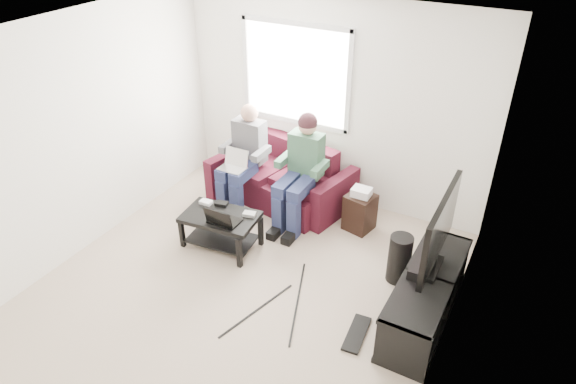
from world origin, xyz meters
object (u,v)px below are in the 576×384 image
(tv_stand, at_px, (425,299))
(end_table, at_px, (360,211))
(sofa, at_px, (283,181))
(coffee_table, at_px, (221,223))
(subwoofer, at_px, (399,259))
(tv, at_px, (440,230))

(tv_stand, distance_m, end_table, 1.56)
(end_table, bearing_deg, sofa, 174.32)
(tv_stand, bearing_deg, coffee_table, 179.48)
(tv_stand, relative_size, subwoofer, 2.83)
(coffee_table, relative_size, tv, 0.82)
(coffee_table, bearing_deg, tv_stand, -0.52)
(coffee_table, bearing_deg, subwoofer, 11.24)
(tv_stand, height_order, tv, tv)
(sofa, height_order, end_table, sofa)
(sofa, xyz_separation_m, subwoofer, (1.84, -0.80, -0.03))
(tv, distance_m, end_table, 1.66)
(tv_stand, height_order, end_table, end_table)
(subwoofer, distance_m, end_table, 0.99)
(tv, relative_size, subwoofer, 2.00)
(subwoofer, bearing_deg, coffee_table, -168.76)
(sofa, relative_size, end_table, 3.29)
(sofa, bearing_deg, tv_stand, -28.56)
(sofa, relative_size, tv, 1.69)
(coffee_table, height_order, end_table, end_table)
(tv, relative_size, end_table, 1.94)
(tv_stand, bearing_deg, end_table, 135.07)
(tv, bearing_deg, end_table, 137.72)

